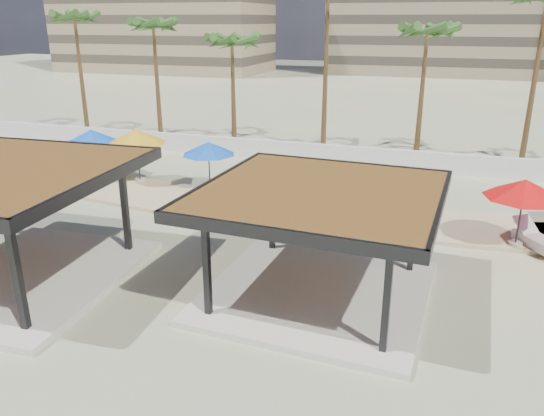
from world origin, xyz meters
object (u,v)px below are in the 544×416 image
at_px(umbrella_a, 91,137).
at_px(lounger_a, 204,204).
at_px(lounger_b, 349,220).
at_px(lounger_c, 539,242).
at_px(umbrella_c, 525,189).
at_px(pavilion_west, 3,214).
at_px(pavilion_central, 319,233).

distance_m(umbrella_a, lounger_a, 8.40).
xyz_separation_m(lounger_b, lounger_c, (7.24, -0.01, 0.01)).
relative_size(umbrella_c, lounger_c, 1.39).
bearing_deg(lounger_b, pavilion_west, 122.16).
relative_size(pavilion_central, lounger_c, 3.10).
bearing_deg(lounger_c, umbrella_a, 48.79).
bearing_deg(lounger_a, lounger_b, -105.43).
distance_m(pavilion_west, lounger_b, 12.92).
bearing_deg(pavilion_central, lounger_b, 94.26).
height_order(pavilion_central, pavilion_west, pavilion_west).
xyz_separation_m(pavilion_central, lounger_c, (7.11, 5.92, -1.73)).
xyz_separation_m(pavilion_west, lounger_b, (9.92, 8.04, -1.95)).
bearing_deg(pavilion_central, lounger_a, 141.78).
relative_size(lounger_b, lounger_c, 0.96).
relative_size(umbrella_a, lounger_a, 1.38).
bearing_deg(lounger_b, lounger_c, -96.91).
bearing_deg(pavilion_west, umbrella_c, 22.94).
bearing_deg(pavilion_west, lounger_c, 22.00).
distance_m(pavilion_central, pavilion_west, 10.27).
height_order(lounger_a, lounger_b, lounger_b).
height_order(lounger_a, lounger_c, lounger_c).
bearing_deg(lounger_b, umbrella_a, 72.74).
distance_m(pavilion_west, umbrella_a, 11.54).
xyz_separation_m(umbrella_c, lounger_a, (-13.06, 0.05, -2.04)).
bearing_deg(lounger_c, umbrella_c, 58.93).
bearing_deg(lounger_a, umbrella_c, -105.67).
xyz_separation_m(lounger_a, lounger_c, (13.86, -0.00, 0.02)).
relative_size(umbrella_a, umbrella_c, 0.94).
xyz_separation_m(lounger_a, lounger_b, (6.62, 0.00, 0.01)).
bearing_deg(pavilion_central, lounger_c, 42.78).
relative_size(pavilion_central, lounger_a, 3.28).
bearing_deg(lounger_c, lounger_b, 55.71).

